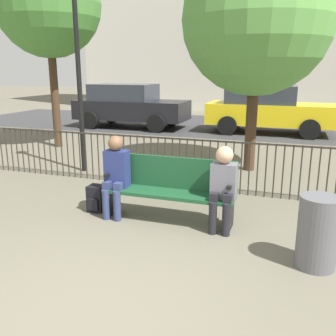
{
  "coord_description": "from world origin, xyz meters",
  "views": [
    {
      "loc": [
        1.64,
        -2.58,
        2.14
      ],
      "look_at": [
        0.0,
        2.24,
        0.8
      ],
      "focal_mm": 40.0,
      "sensor_mm": 36.0,
      "label": 1
    }
  ],
  "objects_px": {
    "seated_person_0": "(116,172)",
    "backpack": "(97,199)",
    "park_bench": "(170,187)",
    "parked_car_2": "(267,109)",
    "seated_person_1": "(223,183)",
    "parked_car_0": "(130,105)",
    "lamp_post": "(77,44)",
    "trash_bin": "(318,232)",
    "tree_0": "(48,4)",
    "tree_1": "(257,20)"
  },
  "relations": [
    {
      "from": "seated_person_0",
      "to": "backpack",
      "type": "bearing_deg",
      "value": 169.07
    },
    {
      "from": "park_bench",
      "to": "parked_car_2",
      "type": "bearing_deg",
      "value": 85.15
    },
    {
      "from": "park_bench",
      "to": "seated_person_1",
      "type": "height_order",
      "value": "seated_person_1"
    },
    {
      "from": "park_bench",
      "to": "backpack",
      "type": "height_order",
      "value": "park_bench"
    },
    {
      "from": "park_bench",
      "to": "parked_car_0",
      "type": "bearing_deg",
      "value": 118.03
    },
    {
      "from": "backpack",
      "to": "lamp_post",
      "type": "xyz_separation_m",
      "value": [
        -1.46,
        2.04,
        2.44
      ]
    },
    {
      "from": "park_bench",
      "to": "trash_bin",
      "type": "relative_size",
      "value": 2.32
    },
    {
      "from": "tree_0",
      "to": "lamp_post",
      "type": "distance_m",
      "value": 3.2
    },
    {
      "from": "seated_person_1",
      "to": "backpack",
      "type": "distance_m",
      "value": 2.03
    },
    {
      "from": "seated_person_0",
      "to": "lamp_post",
      "type": "distance_m",
      "value": 3.42
    },
    {
      "from": "seated_person_1",
      "to": "park_bench",
      "type": "bearing_deg",
      "value": 170.6
    },
    {
      "from": "seated_person_1",
      "to": "tree_1",
      "type": "bearing_deg",
      "value": 90.67
    },
    {
      "from": "park_bench",
      "to": "backpack",
      "type": "distance_m",
      "value": 1.22
    },
    {
      "from": "parked_car_2",
      "to": "trash_bin",
      "type": "distance_m",
      "value": 9.31
    },
    {
      "from": "seated_person_0",
      "to": "parked_car_0",
      "type": "bearing_deg",
      "value": 113.14
    },
    {
      "from": "park_bench",
      "to": "tree_1",
      "type": "xyz_separation_m",
      "value": [
        0.76,
        3.23,
        2.6
      ]
    },
    {
      "from": "parked_car_2",
      "to": "backpack",
      "type": "bearing_deg",
      "value": -102.6
    },
    {
      "from": "tree_0",
      "to": "seated_person_1",
      "type": "bearing_deg",
      "value": -37.31
    },
    {
      "from": "seated_person_0",
      "to": "tree_1",
      "type": "relative_size",
      "value": 0.26
    },
    {
      "from": "tree_0",
      "to": "parked_car_2",
      "type": "distance_m",
      "value": 7.57
    },
    {
      "from": "backpack",
      "to": "lamp_post",
      "type": "bearing_deg",
      "value": 125.51
    },
    {
      "from": "parked_car_0",
      "to": "lamp_post",
      "type": "bearing_deg",
      "value": -74.64
    },
    {
      "from": "tree_0",
      "to": "lamp_post",
      "type": "bearing_deg",
      "value": -44.97
    },
    {
      "from": "tree_0",
      "to": "parked_car_0",
      "type": "bearing_deg",
      "value": 83.94
    },
    {
      "from": "trash_bin",
      "to": "seated_person_1",
      "type": "bearing_deg",
      "value": 151.08
    },
    {
      "from": "parked_car_0",
      "to": "trash_bin",
      "type": "xyz_separation_m",
      "value": [
        6.3,
        -8.9,
        -0.43
      ]
    },
    {
      "from": "tree_0",
      "to": "lamp_post",
      "type": "relative_size",
      "value": 1.29
    },
    {
      "from": "seated_person_0",
      "to": "lamp_post",
      "type": "height_order",
      "value": "lamp_post"
    },
    {
      "from": "lamp_post",
      "to": "trash_bin",
      "type": "bearing_deg",
      "value": -30.97
    },
    {
      "from": "seated_person_0",
      "to": "tree_0",
      "type": "bearing_deg",
      "value": 133.1
    },
    {
      "from": "tree_1",
      "to": "parked_car_2",
      "type": "xyz_separation_m",
      "value": [
        -0.04,
        5.2,
        -2.26
      ]
    },
    {
      "from": "seated_person_1",
      "to": "parked_car_2",
      "type": "distance_m",
      "value": 8.56
    },
    {
      "from": "parked_car_0",
      "to": "trash_bin",
      "type": "distance_m",
      "value": 10.91
    },
    {
      "from": "tree_1",
      "to": "parked_car_2",
      "type": "bearing_deg",
      "value": 90.46
    },
    {
      "from": "seated_person_0",
      "to": "tree_0",
      "type": "relative_size",
      "value": 0.23
    },
    {
      "from": "backpack",
      "to": "trash_bin",
      "type": "distance_m",
      "value": 3.25
    },
    {
      "from": "park_bench",
      "to": "backpack",
      "type": "bearing_deg",
      "value": -177.33
    },
    {
      "from": "parked_car_0",
      "to": "tree_1",
      "type": "bearing_deg",
      "value": -43.92
    },
    {
      "from": "trash_bin",
      "to": "tree_0",
      "type": "bearing_deg",
      "value": 144.04
    },
    {
      "from": "tree_1",
      "to": "parked_car_0",
      "type": "bearing_deg",
      "value": 136.08
    },
    {
      "from": "tree_1",
      "to": "trash_bin",
      "type": "relative_size",
      "value": 5.61
    },
    {
      "from": "tree_0",
      "to": "trash_bin",
      "type": "bearing_deg",
      "value": -35.96
    },
    {
      "from": "lamp_post",
      "to": "parked_car_2",
      "type": "bearing_deg",
      "value": 62.5
    },
    {
      "from": "seated_person_1",
      "to": "parked_car_2",
      "type": "xyz_separation_m",
      "value": [
        -0.08,
        8.56,
        0.17
      ]
    },
    {
      "from": "backpack",
      "to": "tree_1",
      "type": "xyz_separation_m",
      "value": [
        1.94,
        3.28,
        2.9
      ]
    },
    {
      "from": "park_bench",
      "to": "parked_car_2",
      "type": "height_order",
      "value": "parked_car_2"
    },
    {
      "from": "tree_0",
      "to": "parked_car_0",
      "type": "height_order",
      "value": "tree_0"
    },
    {
      "from": "backpack",
      "to": "trash_bin",
      "type": "xyz_separation_m",
      "value": [
        3.16,
        -0.73,
        0.21
      ]
    },
    {
      "from": "seated_person_1",
      "to": "parked_car_0",
      "type": "distance_m",
      "value": 9.71
    },
    {
      "from": "lamp_post",
      "to": "park_bench",
      "type": "bearing_deg",
      "value": -36.98
    }
  ]
}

